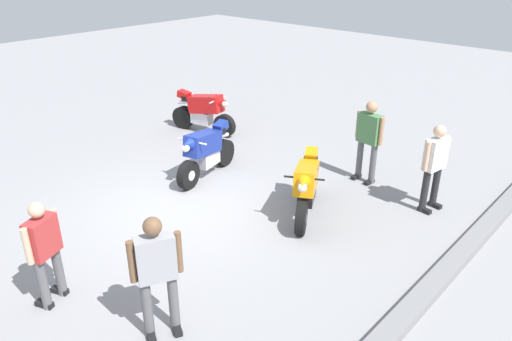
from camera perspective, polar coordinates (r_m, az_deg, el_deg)
ground_plane at (r=9.42m, az=-8.91°, el=-4.44°), size 40.00×40.00×0.00m
curb_edge at (r=7.01m, az=16.82°, el=-16.34°), size 14.00×0.30×0.15m
motorcycle_red_sportbike at (r=12.98m, az=-6.20°, el=6.98°), size 0.75×1.95×1.14m
motorcycle_blue_sportbike at (r=10.40m, az=-5.91°, el=2.33°), size 1.94×0.80×1.14m
motorcycle_orange_sportbike at (r=8.89m, az=5.96°, el=-1.79°), size 1.78×1.14×1.14m
person_in_green_shirt at (r=10.26m, az=13.10°, el=3.95°), size 0.35×0.67×1.75m
person_in_red_shirt at (r=7.18m, az=-23.58°, el=-8.34°), size 0.61×0.44×1.58m
person_in_gray_shirt at (r=6.17m, az=-11.56°, el=-11.33°), size 0.63×0.47×1.71m
person_in_white_shirt at (r=9.47m, az=20.24°, el=0.90°), size 0.66×0.38×1.68m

